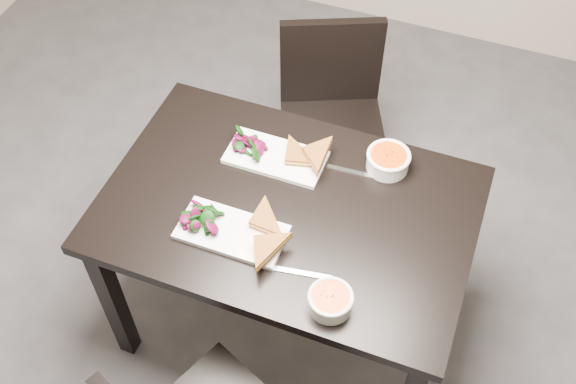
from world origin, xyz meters
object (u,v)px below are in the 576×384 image
object	(u,v)px
soup_bowl_near	(330,300)
soup_bowl_far	(388,160)
table	(288,223)
plate_far	(276,157)
chair_far	(332,110)
plate_near	(232,232)

from	to	relation	value
soup_bowl_near	soup_bowl_far	size ratio (longest dim) A/B	0.89
table	soup_bowl_near	bearing A→B (deg)	-50.93
plate_far	soup_bowl_far	xyz separation A→B (m)	(0.37, 0.10, 0.03)
plate_far	soup_bowl_far	size ratio (longest dim) A/B	2.25
plate_far	soup_bowl_far	world-z (taller)	soup_bowl_far
table	plate_far	distance (m)	0.23
soup_bowl_far	table	bearing A→B (deg)	-133.07
chair_far	plate_near	size ratio (longest dim) A/B	2.52
table	plate_near	distance (m)	0.23
table	soup_bowl_near	xyz separation A→B (m)	(0.24, -0.30, 0.13)
plate_near	soup_bowl_far	bearing A→B (deg)	49.17
plate_near	soup_bowl_near	bearing A→B (deg)	-19.96
plate_far	soup_bowl_near	bearing A→B (deg)	-53.15
plate_near	plate_far	xyz separation A→B (m)	(0.01, 0.34, -0.00)
table	plate_far	size ratio (longest dim) A/B	3.58
table	chair_far	size ratio (longest dim) A/B	1.41
plate_far	chair_far	bearing A→B (deg)	87.02
soup_bowl_near	plate_far	xyz separation A→B (m)	(-0.35, 0.47, -0.03)
chair_far	plate_near	xyz separation A→B (m)	(-0.04, -0.90, 0.27)
soup_bowl_near	soup_bowl_far	world-z (taller)	soup_bowl_far
table	soup_bowl_far	xyz separation A→B (m)	(0.25, 0.27, 0.14)
chair_far	soup_bowl_far	size ratio (longest dim) A/B	5.72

